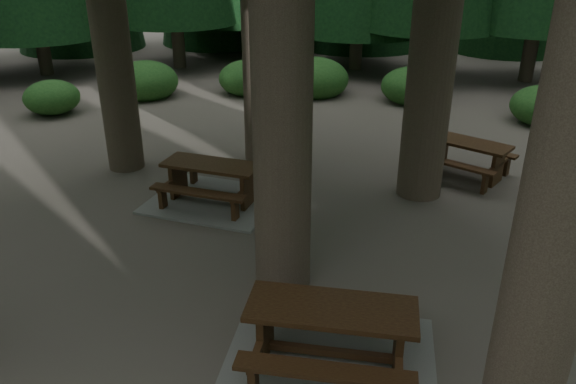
% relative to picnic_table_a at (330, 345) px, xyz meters
% --- Properties ---
extents(ground, '(80.00, 80.00, 0.00)m').
position_rel_picnic_table_a_xyz_m(ground, '(-1.98, 1.39, -0.32)').
color(ground, '#4F4940').
rests_on(ground, ground).
extents(picnic_table_a, '(2.92, 2.54, 0.89)m').
position_rel_picnic_table_a_xyz_m(picnic_table_a, '(0.00, 0.00, 0.00)').
color(picnic_table_a, gray).
rests_on(picnic_table_a, ground).
extents(picnic_table_c, '(2.47, 2.04, 0.83)m').
position_rel_picnic_table_a_xyz_m(picnic_table_c, '(-3.45, 3.82, -0.03)').
color(picnic_table_c, gray).
rests_on(picnic_table_c, ground).
extents(picnic_table_d, '(2.28, 2.07, 0.81)m').
position_rel_picnic_table_a_xyz_m(picnic_table_d, '(1.25, 6.87, 0.22)').
color(picnic_table_d, black).
rests_on(picnic_table_d, ground).
extents(shrub_ring, '(23.86, 24.64, 1.49)m').
position_rel_picnic_table_a_xyz_m(shrub_ring, '(-1.27, 2.14, 0.08)').
color(shrub_ring, '#20551D').
rests_on(shrub_ring, ground).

